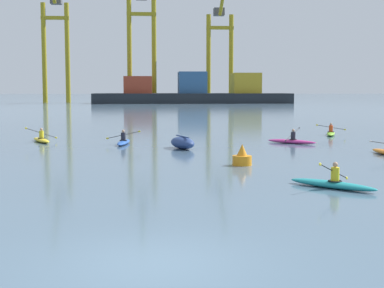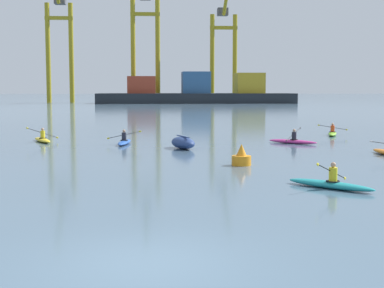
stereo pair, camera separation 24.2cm
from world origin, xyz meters
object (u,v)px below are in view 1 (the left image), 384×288
at_px(kayak_lime, 331,133).
at_px(kayak_blue, 124,142).
at_px(container_barge, 193,93).
at_px(kayak_yellow, 41,139).
at_px(gantry_crane_west, 55,35).
at_px(kayak_magenta, 292,141).
at_px(channel_buoy, 242,158).
at_px(gantry_crane_east_mid, 220,41).
at_px(capsized_dinghy, 182,143).
at_px(gantry_crane_west_mid, 142,33).
at_px(kayak_teal, 333,183).

bearing_deg(kayak_lime, kayak_blue, -158.90).
height_order(container_barge, kayak_yellow, container_barge).
xyz_separation_m(gantry_crane_west, kayak_magenta, (33.31, -112.10, -17.14)).
relative_size(channel_buoy, kayak_lime, 0.29).
bearing_deg(kayak_yellow, gantry_crane_east_mid, 77.00).
bearing_deg(container_barge, gantry_crane_east_mid, 53.71).
relative_size(capsized_dinghy, kayak_magenta, 0.94).
relative_size(kayak_yellow, kayak_lime, 0.98).
height_order(kayak_yellow, kayak_blue, kayak_yellow).
relative_size(gantry_crane_east_mid, kayak_blue, 9.46).
height_order(gantry_crane_west_mid, kayak_blue, gantry_crane_west_mid).
height_order(channel_buoy, kayak_magenta, kayak_magenta).
bearing_deg(kayak_blue, gantry_crane_east_mid, 79.88).
distance_m(channel_buoy, kayak_magenta, 11.29).
bearing_deg(gantry_crane_east_mid, kayak_blue, -100.12).
bearing_deg(kayak_yellow, channel_buoy, -46.98).
distance_m(kayak_yellow, kayak_lime, 21.48).
height_order(gantry_crane_west, gantry_crane_west_mid, gantry_crane_west).
bearing_deg(capsized_dinghy, channel_buoy, -72.58).
bearing_deg(kayak_teal, kayak_blue, 116.29).
height_order(gantry_crane_west_mid, capsized_dinghy, gantry_crane_west_mid).
xyz_separation_m(gantry_crane_west_mid, gantry_crane_east_mid, (20.85, 5.00, -1.64)).
distance_m(channel_buoy, kayak_blue, 11.97).
xyz_separation_m(kayak_blue, kayak_magenta, (10.91, -0.23, 0.00)).
distance_m(gantry_crane_west, kayak_blue, 115.38).
bearing_deg(kayak_magenta, gantry_crane_east_mid, 85.23).
height_order(channel_buoy, kayak_blue, channel_buoy).
relative_size(container_barge, kayak_yellow, 14.59).
bearing_deg(kayak_yellow, kayak_lime, 10.80).
bearing_deg(kayak_lime, container_barge, 91.78).
bearing_deg(capsized_dinghy, gantry_crane_west, 102.77).
relative_size(channel_buoy, kayak_magenta, 0.33).
xyz_separation_m(container_barge, channel_buoy, (-6.52, -114.41, -2.21)).
bearing_deg(kayak_magenta, kayak_lime, 53.35).
bearing_deg(kayak_magenta, kayak_blue, 178.81).
bearing_deg(capsized_dinghy, container_barge, 85.26).
distance_m(kayak_blue, kayak_teal, 18.55).
bearing_deg(kayak_blue, gantry_crane_west_mid, 90.17).
xyz_separation_m(capsized_dinghy, kayak_lime, (11.92, 8.90, -0.18)).
xyz_separation_m(gantry_crane_west, channel_buoy, (28.37, -122.25, -16.96)).
bearing_deg(gantry_crane_east_mid, gantry_crane_west, -175.87).
xyz_separation_m(gantry_crane_east_mid, kayak_teal, (-12.31, -131.60, -16.04)).
relative_size(gantry_crane_east_mid, kayak_magenta, 10.91).
distance_m(container_barge, kayak_teal, 120.76).
bearing_deg(gantry_crane_east_mid, kayak_yellow, -103.00).
bearing_deg(kayak_blue, gantry_crane_west, 101.32).
bearing_deg(kayak_magenta, kayak_teal, -99.33).
bearing_deg(kayak_lime, kayak_magenta, -126.65).
height_order(kayak_blue, kayak_teal, kayak_teal).
height_order(capsized_dinghy, kayak_teal, kayak_teal).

